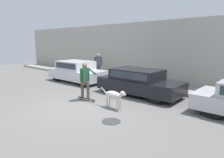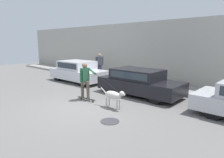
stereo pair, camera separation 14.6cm
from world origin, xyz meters
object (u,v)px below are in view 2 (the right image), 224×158
(parked_car_1, at_px, (139,82))
(dog, at_px, (114,96))
(parked_car_0, at_px, (78,71))
(pedestrian_with_bag, at_px, (99,64))
(skateboarder, at_px, (85,79))

(parked_car_1, bearing_deg, dog, -80.25)
(parked_car_0, xyz_separation_m, dog, (5.35, -2.31, -0.14))
(dog, bearing_deg, parked_car_1, 101.95)
(parked_car_0, distance_m, dog, 5.83)
(parked_car_0, bearing_deg, parked_car_1, -2.12)
(parked_car_0, bearing_deg, pedestrian_with_bag, 80.76)
(parked_car_1, relative_size, dog, 3.27)
(parked_car_1, height_order, pedestrian_with_bag, pedestrian_with_bag)
(parked_car_0, relative_size, dog, 3.17)
(parked_car_1, height_order, skateboarder, skateboarder)
(dog, relative_size, pedestrian_with_bag, 0.79)
(parked_car_1, xyz_separation_m, pedestrian_with_bag, (-4.66, 1.69, 0.41))
(parked_car_0, distance_m, pedestrian_with_bag, 1.75)
(parked_car_1, bearing_deg, parked_car_0, 177.88)
(dog, distance_m, skateboarder, 1.73)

